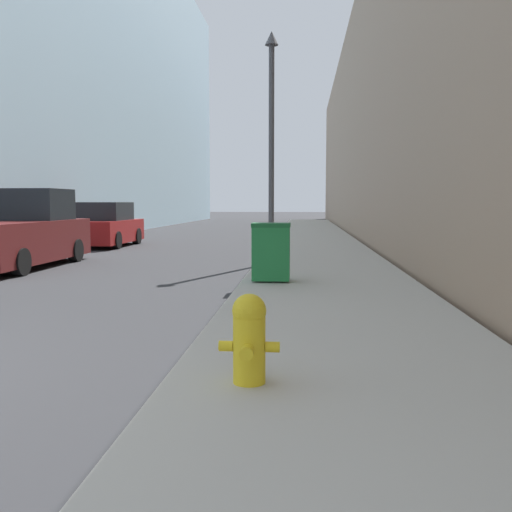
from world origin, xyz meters
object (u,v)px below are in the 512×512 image
trash_bin (271,251)px  parked_sedan_near (105,226)px  pickup_truck (16,234)px  fire_hydrant (249,336)px  lamppost (271,137)px

trash_bin → parked_sedan_near: parked_sedan_near is taller
pickup_truck → fire_hydrant: bearing=-53.7°
lamppost → parked_sedan_near: lamppost is taller
fire_hydrant → parked_sedan_near: size_ratio=0.18×
fire_hydrant → lamppost: (-0.42, 10.89, 2.90)m
fire_hydrant → lamppost: bearing=92.2°
trash_bin → lamppost: 5.36m
fire_hydrant → parked_sedan_near: 18.05m
trash_bin → pickup_truck: size_ratio=0.22×
trash_bin → pickup_truck: (-6.80, 3.21, 0.13)m
fire_hydrant → parked_sedan_near: (-7.11, 16.59, 0.22)m
trash_bin → pickup_truck: bearing=154.7°
trash_bin → parked_sedan_near: bearing=123.9°
trash_bin → lamppost: size_ratio=0.19×
parked_sedan_near → pickup_truck: bearing=-88.8°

